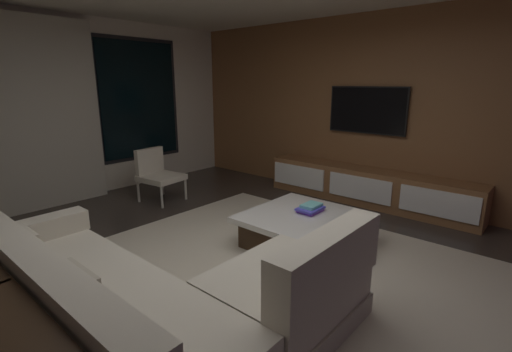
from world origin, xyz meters
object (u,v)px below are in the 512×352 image
(coffee_table, at_px, (303,230))
(book_stack_on_coffee_table, at_px, (311,208))
(accent_chair_near_window, at_px, (157,172))
(sectional_couch, at_px, (151,303))
(mounted_tv, at_px, (367,110))
(media_console, at_px, (369,188))

(coffee_table, bearing_deg, book_stack_on_coffee_table, 2.18)
(accent_chair_near_window, bearing_deg, book_stack_on_coffee_table, -85.25)
(coffee_table, xyz_separation_m, book_stack_on_coffee_table, (0.14, 0.01, 0.21))
(coffee_table, bearing_deg, sectional_couch, -178.15)
(coffee_table, distance_m, book_stack_on_coffee_table, 0.25)
(sectional_couch, distance_m, mounted_tv, 4.10)
(book_stack_on_coffee_table, distance_m, accent_chair_near_window, 2.59)
(sectional_couch, relative_size, book_stack_on_coffee_table, 8.41)
(accent_chair_near_window, xyz_separation_m, media_console, (1.89, -2.51, -0.18))
(book_stack_on_coffee_table, height_order, accent_chair_near_window, accent_chair_near_window)
(media_console, bearing_deg, sectional_couch, -177.87)
(sectional_couch, xyz_separation_m, media_console, (3.76, 0.14, -0.04))
(coffee_table, distance_m, media_console, 1.82)
(media_console, relative_size, mounted_tv, 2.65)
(mounted_tv, bearing_deg, sectional_couch, -175.10)
(book_stack_on_coffee_table, bearing_deg, coffee_table, -177.82)
(sectional_couch, bearing_deg, book_stack_on_coffee_table, 1.87)
(sectional_couch, bearing_deg, coffee_table, 1.85)
(accent_chair_near_window, bearing_deg, sectional_couch, -125.24)
(accent_chair_near_window, distance_m, media_console, 3.15)
(sectional_couch, xyz_separation_m, coffee_table, (1.95, 0.06, -0.10))
(sectional_couch, relative_size, mounted_tv, 2.14)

